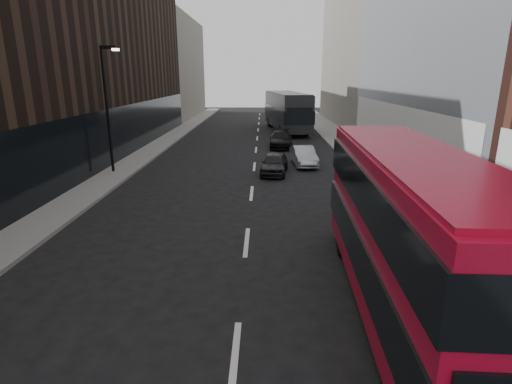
{
  "coord_description": "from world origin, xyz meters",
  "views": [
    {
      "loc": [
        0.56,
        -4.82,
        5.55
      ],
      "look_at": [
        0.37,
        5.65,
        2.5
      ],
      "focal_mm": 28.0,
      "sensor_mm": 36.0,
      "label": 1
    }
  ],
  "objects_px": {
    "car_a": "(275,163)",
    "car_b": "(303,156)",
    "grey_bus": "(287,111)",
    "car_c": "(281,139)",
    "street_lamp": "(108,101)",
    "red_bus": "(408,227)"
  },
  "relations": [
    {
      "from": "car_a",
      "to": "car_b",
      "type": "distance_m",
      "value": 3.01
    },
    {
      "from": "grey_bus",
      "to": "car_c",
      "type": "height_order",
      "value": "grey_bus"
    },
    {
      "from": "car_a",
      "to": "grey_bus",
      "type": "bearing_deg",
      "value": 91.98
    },
    {
      "from": "street_lamp",
      "to": "car_c",
      "type": "bearing_deg",
      "value": 42.42
    },
    {
      "from": "red_bus",
      "to": "car_c",
      "type": "distance_m",
      "value": 23.6
    },
    {
      "from": "street_lamp",
      "to": "car_b",
      "type": "height_order",
      "value": "street_lamp"
    },
    {
      "from": "car_a",
      "to": "car_c",
      "type": "height_order",
      "value": "car_c"
    },
    {
      "from": "grey_bus",
      "to": "red_bus",
      "type": "bearing_deg",
      "value": -96.18
    },
    {
      "from": "car_b",
      "to": "car_c",
      "type": "relative_size",
      "value": 0.85
    },
    {
      "from": "red_bus",
      "to": "grey_bus",
      "type": "bearing_deg",
      "value": 94.27
    },
    {
      "from": "street_lamp",
      "to": "car_b",
      "type": "bearing_deg",
      "value": 12.39
    },
    {
      "from": "street_lamp",
      "to": "grey_bus",
      "type": "xyz_separation_m",
      "value": [
        11.2,
        19.31,
        -2.08
      ]
    },
    {
      "from": "street_lamp",
      "to": "car_c",
      "type": "xyz_separation_m",
      "value": [
        10.2,
        9.32,
        -3.54
      ]
    },
    {
      "from": "grey_bus",
      "to": "car_a",
      "type": "distance_m",
      "value": 19.27
    },
    {
      "from": "grey_bus",
      "to": "car_c",
      "type": "relative_size",
      "value": 2.81
    },
    {
      "from": "car_c",
      "to": "car_a",
      "type": "bearing_deg",
      "value": -92.94
    },
    {
      "from": "car_b",
      "to": "car_c",
      "type": "height_order",
      "value": "car_c"
    },
    {
      "from": "street_lamp",
      "to": "car_a",
      "type": "height_order",
      "value": "street_lamp"
    },
    {
      "from": "red_bus",
      "to": "car_a",
      "type": "relative_size",
      "value": 2.78
    },
    {
      "from": "car_b",
      "to": "grey_bus",
      "type": "bearing_deg",
      "value": 85.21
    },
    {
      "from": "red_bus",
      "to": "car_a",
      "type": "distance_m",
      "value": 14.66
    },
    {
      "from": "red_bus",
      "to": "grey_bus",
      "type": "relative_size",
      "value": 0.8
    }
  ]
}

